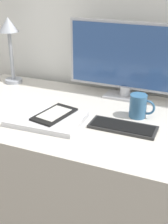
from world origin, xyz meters
TOP-DOWN VIEW (x-y plane):
  - wall_back at (0.00, 0.58)m, footprint 3.60×0.05m
  - desk at (0.00, 0.16)m, footprint 1.42×0.70m
  - monitor at (0.09, 0.43)m, footprint 0.60×0.11m
  - keyboard at (0.18, 0.10)m, footprint 0.28×0.11m
  - laptop at (-0.14, 0.04)m, footprint 0.32×0.23m
  - ereader at (-0.12, 0.06)m, footprint 0.15×0.22m
  - desk_lamp at (-0.57, 0.41)m, footprint 0.11×0.11m
  - coffee_mug at (0.21, 0.24)m, footprint 0.11×0.08m

SIDE VIEW (x-z plane):
  - desk at x=0.00m, z-range 0.00..0.75m
  - keyboard at x=0.18m, z-range 0.75..0.76m
  - laptop at x=-0.14m, z-range 0.75..0.77m
  - ereader at x=-0.12m, z-range 0.77..0.78m
  - coffee_mug at x=0.21m, z-range 0.75..0.85m
  - monitor at x=0.09m, z-range 0.75..1.14m
  - desk_lamp at x=-0.57m, z-range 0.83..1.19m
  - wall_back at x=0.00m, z-range 0.00..2.40m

